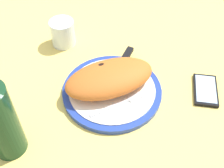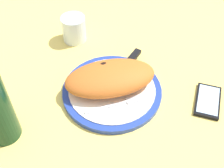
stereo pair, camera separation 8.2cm
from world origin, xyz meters
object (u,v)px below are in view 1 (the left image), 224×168
object	(u,v)px
fork	(121,103)
knife	(122,64)
smartphone	(206,90)
plate	(112,91)
water_glass	(63,34)
calzone	(110,78)

from	to	relation	value
fork	knife	size ratio (longest dim) A/B	0.83
smartphone	knife	bearing A→B (deg)	128.23
plate	fork	bearing A→B (deg)	-95.07
fork	water_glass	distance (cm)	32.94
calzone	smartphone	bearing A→B (deg)	-32.44
smartphone	fork	bearing A→B (deg)	162.18
smartphone	water_glass	distance (cm)	47.93
water_glass	smartphone	bearing A→B (deg)	-57.80
calzone	water_glass	bearing A→B (deg)	95.20
calzone	knife	distance (cm)	9.47
calzone	smartphone	size ratio (longest dim) A/B	2.08
knife	smartphone	distance (cm)	25.50
knife	smartphone	world-z (taller)	knife
water_glass	plate	bearing A→B (deg)	-85.22
plate	calzone	xyz separation A→B (cm)	(0.08, 1.36, 4.10)
knife	smartphone	size ratio (longest dim) A/B	1.45
fork	smartphone	size ratio (longest dim) A/B	1.20
fork	knife	distance (cm)	14.71
plate	fork	distance (cm)	5.85
calzone	fork	world-z (taller)	calzone
fork	calzone	bearing A→B (deg)	85.28
knife	water_glass	world-z (taller)	water_glass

